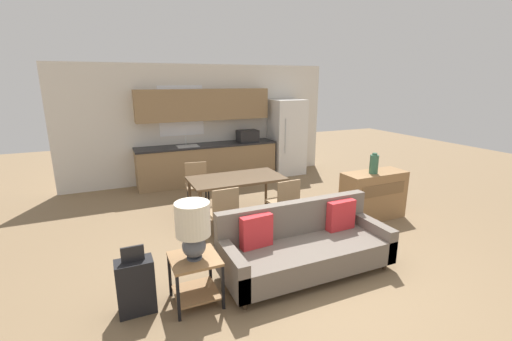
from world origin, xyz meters
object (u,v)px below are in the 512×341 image
Objects in this scene: refrigerator at (287,137)px; table_lamp at (193,226)px; couch at (304,246)px; side_table at (195,272)px; credenza at (373,195)px; vase at (374,164)px; dining_chair_near_right at (284,201)px; suitcase at (136,286)px; dining_chair_near_left at (223,210)px; dining_chair_far_left at (197,183)px; dining_table at (236,181)px.

refrigerator reaches higher than table_lamp.
refrigerator is at bearing 63.75° from couch.
credenza is (3.41, 1.07, 0.05)m from side_table.
table_lamp is at bearing -94.01° from side_table.
vase reaches higher than couch.
vase reaches higher than table_lamp.
dining_chair_near_right is 2.65m from suitcase.
credenza is 1.32× the size of dining_chair_near_left.
side_table is 2.89m from dining_chair_far_left.
dining_table is at bearing -48.73° from dining_chair_far_left.
dining_chair_far_left and dining_chair_near_left have the same top height.
dining_chair_near_left is (-0.51, -0.77, -0.18)m from dining_table.
side_table is at bearing -176.49° from couch.
dining_chair_far_left is (-2.58, 1.76, -0.50)m from vase.
dining_chair_near_right is at bearing -49.07° from dining_chair_far_left.
dining_chair_far_left is at bearing 103.60° from couch.
dining_chair_far_left is at bearing -92.22° from dining_chair_near_left.
credenza is (2.00, 0.99, 0.08)m from couch.
vase is 0.41× the size of dining_chair_near_left.
couch is 2.24m from credenza.
side_table is at bearing 32.73° from dining_chair_near_right.
dining_chair_near_right reaches higher than couch.
dining_chair_far_left is at bearing 74.92° from side_table.
vase is at bearing 168.67° from dining_chair_near_right.
dining_table is 0.75× the size of couch.
dining_chair_near_left reaches higher than suitcase.
table_lamp is (-1.41, -0.10, 0.57)m from couch.
credenza is 1.32× the size of dining_chair_near_right.
dining_table is at bearing -59.47° from dining_chair_near_right.
couch is at bearing 4.25° from table_lamp.
couch is at bearing -116.25° from refrigerator.
vase reaches higher than credenza.
table_lamp is at bearing -162.50° from vase.
dining_chair_near_right is at bearing 26.34° from suitcase.
dining_chair_near_right is 1.14× the size of suitcase.
suitcase is at bearing 23.50° from dining_chair_near_right.
credenza is (2.16, -0.98, -0.25)m from dining_table.
side_table is (-1.41, -0.09, 0.03)m from couch.
suitcase is at bearing -134.09° from refrigerator.
couch is at bearing -153.81° from credenza.
credenza is 3.25× the size of vase.
dining_table is at bearing 58.48° from side_table.
suitcase reaches higher than side_table.
vase reaches higher than dining_table.
table_lamp is 2.94m from dining_chair_far_left.
vase is at bearing 13.45° from suitcase.
table_lamp is at bearing -97.77° from dining_chair_far_left.
side_table is at bearing 85.99° from table_lamp.
dining_chair_near_right reaches higher than side_table.
couch is at bearing 70.07° from dining_chair_near_right.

